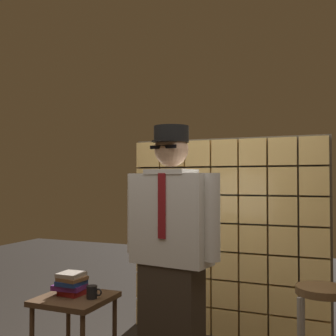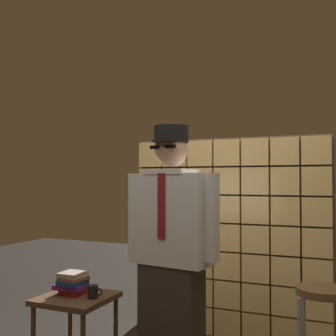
# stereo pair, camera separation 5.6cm
# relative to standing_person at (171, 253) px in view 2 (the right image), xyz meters

# --- Properties ---
(glass_block_wall) EXTENTS (1.88, 0.10, 1.88)m
(glass_block_wall) POSITION_rel_standing_person_xyz_m (0.07, 1.18, -0.04)
(glass_block_wall) COLOR #F2C672
(glass_block_wall) RESTS_ON ground
(standing_person) EXTENTS (0.74, 0.35, 1.83)m
(standing_person) POSITION_rel_standing_person_xyz_m (0.00, 0.00, 0.00)
(standing_person) COLOR #382D23
(standing_person) RESTS_ON ground
(bar_stool) EXTENTS (0.34, 0.34, 0.76)m
(bar_stool) POSITION_rel_standing_person_xyz_m (0.96, 0.25, -0.39)
(bar_stool) COLOR brown
(bar_stool) RESTS_ON ground
(side_table) EXTENTS (0.52, 0.52, 0.57)m
(side_table) POSITION_rel_standing_person_xyz_m (-0.79, 0.00, -0.46)
(side_table) COLOR #513823
(side_table) RESTS_ON ground
(book_stack) EXTENTS (0.25, 0.20, 0.17)m
(book_stack) POSITION_rel_standing_person_xyz_m (-0.84, 0.02, -0.29)
(book_stack) COLOR maroon
(book_stack) RESTS_ON side_table
(coffee_mug) EXTENTS (0.13, 0.08, 0.09)m
(coffee_mug) POSITION_rel_standing_person_xyz_m (-0.64, -0.00, -0.33)
(coffee_mug) COLOR black
(coffee_mug) RESTS_ON side_table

